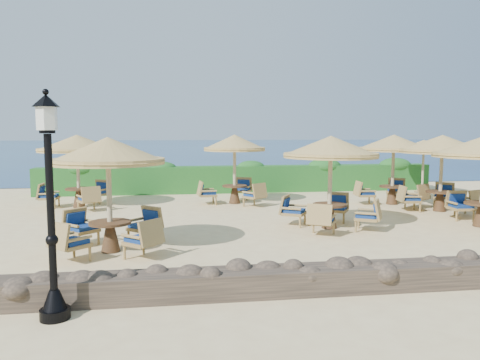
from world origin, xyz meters
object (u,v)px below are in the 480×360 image
extra_parasol (424,145)px  cafe_set_3 (77,155)px  cafe_set_5 (393,155)px  cafe_set_4 (235,157)px  lamp_post (51,216)px  cafe_set_6 (442,156)px  cafe_set_1 (330,166)px  cafe_set_0 (109,176)px

extra_parasol → cafe_set_3: bearing=-174.4°
cafe_set_5 → cafe_set_4: bearing=170.0°
extra_parasol → cafe_set_4: 8.60m
lamp_post → cafe_set_6: lamp_post is taller
cafe_set_1 → extra_parasol: bearing=44.5°
cafe_set_3 → cafe_set_5: bearing=-4.6°
cafe_set_0 → cafe_set_3: same height
extra_parasol → cafe_set_3: cafe_set_3 is taller
cafe_set_0 → cafe_set_6: 11.40m
cafe_set_4 → cafe_set_5: (5.93, -1.05, 0.09)m
extra_parasol → cafe_set_6: cafe_set_6 is taller
cafe_set_6 → cafe_set_5: bearing=118.5°
cafe_set_0 → cafe_set_1: 6.17m
cafe_set_0 → cafe_set_3: size_ratio=0.94×
lamp_post → extra_parasol: bearing=43.6°
cafe_set_1 → cafe_set_6: same height
cafe_set_4 → cafe_set_5: size_ratio=1.00×
cafe_set_4 → cafe_set_6: (6.86, -2.76, 0.13)m
cafe_set_3 → cafe_set_4: 5.77m
cafe_set_0 → cafe_set_4: 7.78m
lamp_post → cafe_set_6: bearing=35.9°
lamp_post → cafe_set_6: size_ratio=1.15×
cafe_set_0 → cafe_set_4: (3.80, 6.79, 0.03)m
cafe_set_4 → cafe_set_5: bearing=-10.0°
cafe_set_4 → lamp_post: bearing=-111.0°
cafe_set_0 → cafe_set_4: bearing=60.8°
cafe_set_1 → cafe_set_5: size_ratio=1.00×
extra_parasol → cafe_set_1: cafe_set_1 is taller
cafe_set_1 → lamp_post: bearing=-137.3°
cafe_set_4 → cafe_set_6: size_ratio=0.96×
extra_parasol → cafe_set_4: cafe_set_4 is taller
cafe_set_0 → lamp_post: bearing=-94.6°
cafe_set_4 → cafe_set_6: same height
extra_parasol → cafe_set_0: (-12.29, -8.10, -0.40)m
cafe_set_3 → cafe_set_5: (11.70, -0.94, -0.03)m
lamp_post → cafe_set_4: (4.11, 10.69, 0.25)m
extra_parasol → cafe_set_5: size_ratio=0.87×
lamp_post → cafe_set_3: bearing=98.9°
lamp_post → cafe_set_0: lamp_post is taller
cafe_set_5 → cafe_set_3: bearing=175.4°
cafe_set_0 → cafe_set_5: size_ratio=0.96×
cafe_set_5 → cafe_set_0: bearing=-149.4°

